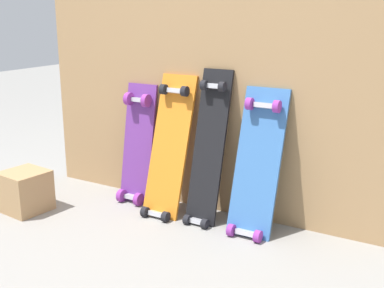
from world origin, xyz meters
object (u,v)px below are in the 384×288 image
(skateboard_blue, at_px, (256,169))
(wooden_crate, at_px, (25,191))
(skateboard_purple, at_px, (137,149))
(skateboard_black, at_px, (208,154))
(skateboard_orange, at_px, (168,153))

(skateboard_blue, bearing_deg, wooden_crate, -161.25)
(skateboard_blue, distance_m, wooden_crate, 1.26)
(skateboard_blue, relative_size, wooden_crate, 3.48)
(skateboard_purple, distance_m, skateboard_black, 0.48)
(skateboard_orange, distance_m, skateboard_black, 0.23)
(wooden_crate, bearing_deg, skateboard_blue, 18.75)
(skateboard_purple, relative_size, skateboard_orange, 0.90)
(skateboard_orange, relative_size, skateboard_black, 0.95)
(skateboard_purple, distance_m, skateboard_orange, 0.25)
(skateboard_orange, bearing_deg, skateboard_blue, 1.29)
(skateboard_blue, bearing_deg, skateboard_orange, -178.71)
(skateboard_blue, bearing_deg, skateboard_black, 178.65)
(skateboard_black, relative_size, skateboard_blue, 1.10)
(skateboard_orange, height_order, wooden_crate, skateboard_orange)
(skateboard_purple, bearing_deg, skateboard_black, -4.63)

